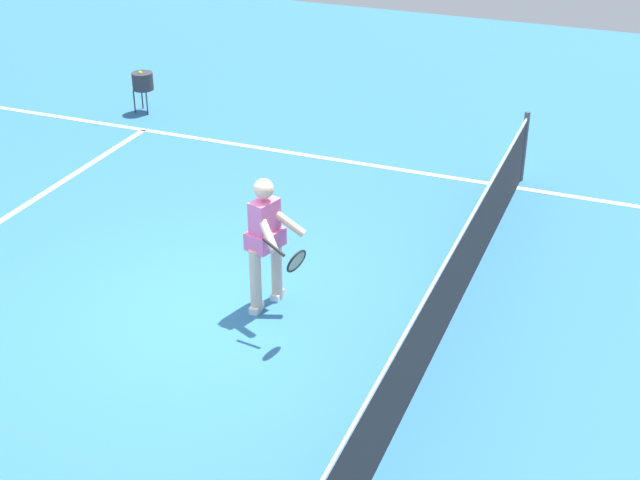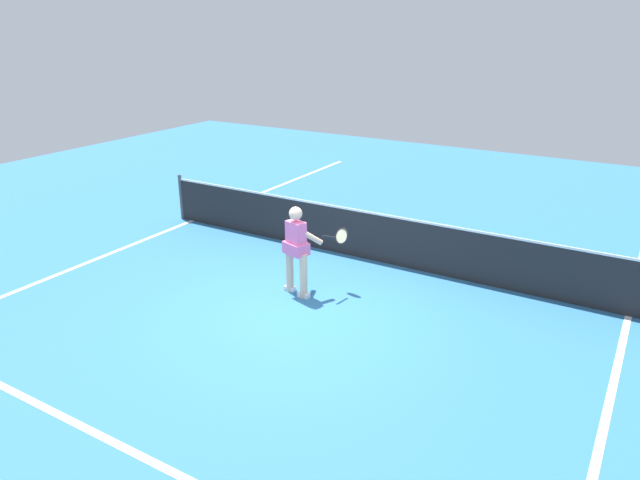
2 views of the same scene
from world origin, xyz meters
name	(u,v)px [view 1 (image 1 of 2)]	position (x,y,z in m)	size (l,w,h in m)	color
ground_plane	(209,311)	(0.00, 0.00, 0.00)	(27.64, 27.64, 0.00)	teal
sideline_left_marking	(349,162)	(-4.56, 0.00, 0.00)	(0.10, 19.26, 0.01)	white
court_net	(433,320)	(0.00, 2.56, 0.49)	(9.80, 0.08, 1.05)	#4C4C51
tennis_player	(267,239)	(-0.35, 0.58, 0.85)	(0.95, 0.88, 1.55)	beige
ball_hopper	(143,81)	(-5.34, -4.08, 0.55)	(0.36, 0.36, 0.74)	#333338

